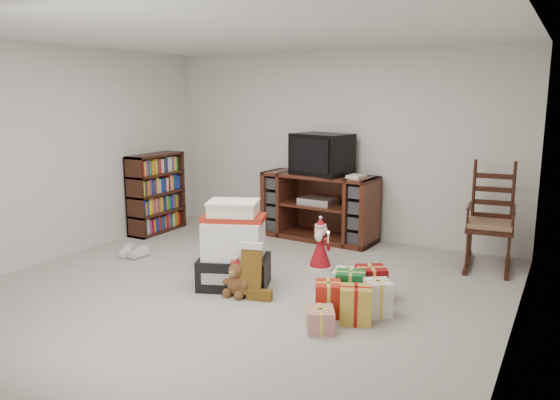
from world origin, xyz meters
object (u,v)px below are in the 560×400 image
Objects in this scene: teddy_bear at (238,280)px; bookshelf at (156,195)px; red_suitcase at (224,246)px; sneaker_pair at (133,253)px; gift_pile at (234,250)px; mrs_claus_figurine at (242,245)px; gift_cluster at (352,298)px; rocking_chair at (490,230)px; crt_television at (322,154)px; tv_stand at (319,207)px; santa_figurine at (320,249)px.

bookshelf is at bearing 146.53° from teddy_bear.
red_suitcase reaches higher than sneaker_pair.
gift_pile is 0.72m from mrs_claus_figurine.
red_suitcase is at bearing 114.04° from gift_pile.
gift_cluster is (1.61, -0.68, -0.11)m from mrs_claus_figurine.
gift_pile is (-2.18, -1.95, -0.04)m from rocking_chair.
gift_cluster is at bearing -45.36° from crt_television.
rocking_chair is at bearing 9.65° from crt_television.
tv_stand is 1.90× the size of crt_television.
bookshelf is at bearing -157.13° from tv_stand.
bookshelf is 2.09m from red_suitcase.
red_suitcase is 1.74m from gift_cluster.
mrs_claus_figurine reaches higher than gift_cluster.
santa_figurine is 2.28m from sneaker_pair.
bookshelf is at bearing -177.71° from rocking_chair.
santa_figurine is (0.54, 0.93, -0.15)m from gift_pile.
sneaker_pair is at bearing -162.95° from santa_figurine.
rocking_chair is 1.43× the size of gift_pile.
santa_figurine is at bearing 128.05° from gift_cluster.
mrs_claus_figurine is 1.75m from gift_cluster.
teddy_bear reaches higher than gift_cluster.
teddy_bear is at bearing -138.28° from rocking_chair.
sneaker_pair is 0.39× the size of crt_television.
santa_figurine reaches higher than teddy_bear.
bookshelf is at bearing -148.07° from crt_television.
teddy_bear is at bearing -33.47° from bookshelf.
crt_television reaches higher than gift_pile.
sneaker_pair is (-1.63, 0.27, -0.34)m from gift_pile.
mrs_claus_figurine reaches higher than teddy_bear.
crt_television is (-1.29, 2.14, 1.03)m from gift_cluster.
gift_cluster is at bearing -54.28° from tv_stand.
rocking_chair is 2.07× the size of mrs_claus_figurine.
mrs_claus_figurine is (0.08, 0.26, -0.04)m from red_suitcase.
mrs_claus_figurine is (-0.29, -1.47, -0.21)m from tv_stand.
bookshelf is 1.28× the size of gift_pile.
gift_pile is 0.35m from teddy_bear.
rocking_chair is 3.85× the size of sneaker_pair.
red_suitcase is (-2.57, -1.57, -0.15)m from rocking_chair.
mrs_claus_figurine is 1.39m from sneaker_pair.
gift_pile is at bearing -64.04° from mrs_claus_figurine.
gift_pile is 2.54× the size of teddy_bear.
rocking_chair reaches higher than sneaker_pair.
tv_stand reaches higher than sneaker_pair.
rocking_chair is 4.19m from sneaker_pair.
teddy_bear is at bearing -107.93° from santa_figurine.
bookshelf is 2.61m from gift_pile.
gift_pile is at bearing -18.70° from sneaker_pair.
gift_cluster is (1.30, -0.04, -0.26)m from gift_pile.
gift_pile is 2.24m from crt_television.
crt_television is at bearing 170.75° from rocking_chair.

